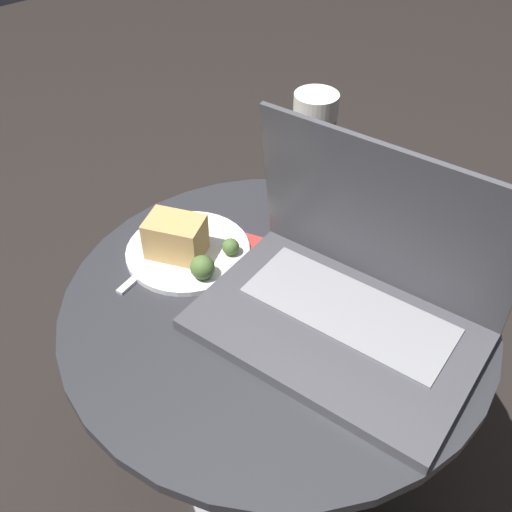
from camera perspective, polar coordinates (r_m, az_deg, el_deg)
ground_plane at (r=1.30m, az=1.48°, el=-20.42°), size 6.00×6.00×0.00m
table at (r=0.99m, az=1.86°, el=-10.13°), size 0.63×0.63×0.52m
napkin at (r=0.97m, az=-4.80°, el=0.93°), size 0.19×0.17×0.00m
laptop at (r=0.83m, az=9.03°, el=-3.50°), size 0.42×0.33×0.26m
beer_glass at (r=0.93m, az=5.30°, el=8.28°), size 0.06×0.06×0.25m
snack_plate at (r=0.94m, az=-6.81°, el=0.97°), size 0.20×0.20×0.07m
fork at (r=0.96m, az=-9.10°, el=-0.02°), size 0.07×0.16×0.00m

